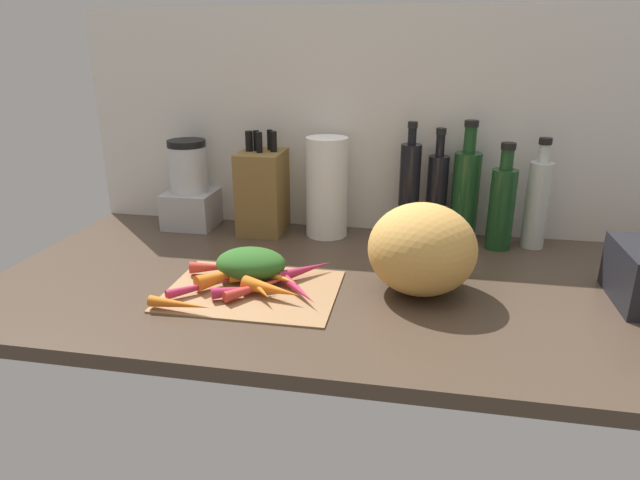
# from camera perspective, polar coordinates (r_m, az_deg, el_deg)

# --- Properties ---
(ground_plane) EXTENTS (1.70, 0.80, 0.03)m
(ground_plane) POSITION_cam_1_polar(r_m,az_deg,el_deg) (1.26, 4.88, -4.82)
(ground_plane) COLOR #47382B
(wall_back) EXTENTS (1.70, 0.03, 0.60)m
(wall_back) POSITION_cam_1_polar(r_m,az_deg,el_deg) (1.54, 6.75, 11.92)
(wall_back) COLOR silver
(wall_back) RESTS_ON ground_plane
(cutting_board) EXTENTS (0.37, 0.27, 0.01)m
(cutting_board) POSITION_cam_1_polar(r_m,az_deg,el_deg) (1.20, -7.00, -5.15)
(cutting_board) COLOR #997047
(cutting_board) RESTS_ON ground_plane
(carrot_0) EXTENTS (0.12, 0.05, 0.03)m
(carrot_0) POSITION_cam_1_polar(r_m,az_deg,el_deg) (1.29, -10.75, -2.78)
(carrot_0) COLOR red
(carrot_0) RESTS_ON cutting_board
(carrot_1) EXTENTS (0.13, 0.07, 0.02)m
(carrot_1) POSITION_cam_1_polar(r_m,az_deg,el_deg) (1.32, -7.48, -2.20)
(carrot_1) COLOR red
(carrot_1) RESTS_ON cutting_board
(carrot_2) EXTENTS (0.13, 0.14, 0.02)m
(carrot_2) POSITION_cam_1_polar(r_m,az_deg,el_deg) (1.18, -6.36, -4.82)
(carrot_2) COLOR red
(carrot_2) RESTS_ON cutting_board
(carrot_3) EXTENTS (0.16, 0.10, 0.03)m
(carrot_3) POSITION_cam_1_polar(r_m,az_deg,el_deg) (1.22, -5.24, -3.54)
(carrot_3) COLOR orange
(carrot_3) RESTS_ON cutting_board
(carrot_4) EXTENTS (0.11, 0.13, 0.02)m
(carrot_4) POSITION_cam_1_polar(r_m,az_deg,el_deg) (1.16, -2.27, -5.15)
(carrot_4) COLOR #B2264C
(carrot_4) RESTS_ON cutting_board
(carrot_5) EXTENTS (0.12, 0.14, 0.03)m
(carrot_5) POSITION_cam_1_polar(r_m,az_deg,el_deg) (1.18, -6.82, -4.56)
(carrot_5) COLOR orange
(carrot_5) RESTS_ON cutting_board
(carrot_6) EXTENTS (0.13, 0.08, 0.03)m
(carrot_6) POSITION_cam_1_polar(r_m,az_deg,el_deg) (1.17, -7.89, -5.15)
(carrot_6) COLOR #B2264C
(carrot_6) RESTS_ON cutting_board
(carrot_7) EXTENTS (0.11, 0.05, 0.03)m
(carrot_7) POSITION_cam_1_polar(r_m,az_deg,el_deg) (1.23, -6.87, -3.78)
(carrot_7) COLOR orange
(carrot_7) RESTS_ON cutting_board
(carrot_8) EXTENTS (0.13, 0.03, 0.02)m
(carrot_8) POSITION_cam_1_polar(r_m,az_deg,el_deg) (1.13, -14.33, -6.47)
(carrot_8) COLOR orange
(carrot_8) RESTS_ON cutting_board
(carrot_9) EXTENTS (0.13, 0.15, 0.03)m
(carrot_9) POSITION_cam_1_polar(r_m,az_deg,el_deg) (1.23, -9.30, -3.52)
(carrot_9) COLOR orange
(carrot_9) RESTS_ON cutting_board
(carrot_10) EXTENTS (0.12, 0.13, 0.03)m
(carrot_10) POSITION_cam_1_polar(r_m,az_deg,el_deg) (1.25, -1.56, -3.09)
(carrot_10) COLOR #B2264C
(carrot_10) RESTS_ON cutting_board
(carrot_11) EXTENTS (0.14, 0.13, 0.02)m
(carrot_11) POSITION_cam_1_polar(r_m,az_deg,el_deg) (1.21, -11.90, -4.67)
(carrot_11) COLOR #B2264C
(carrot_11) RESTS_ON cutting_board
(carrot_12) EXTENTS (0.14, 0.07, 0.03)m
(carrot_12) POSITION_cam_1_polar(r_m,az_deg,el_deg) (1.15, -5.00, -5.11)
(carrot_12) COLOR orange
(carrot_12) RESTS_ON cutting_board
(carrot_greens_pile) EXTENTS (0.16, 0.12, 0.07)m
(carrot_greens_pile) POSITION_cam_1_polar(r_m,az_deg,el_deg) (1.24, -7.17, -2.43)
(carrot_greens_pile) COLOR #2D6023
(carrot_greens_pile) RESTS_ON cutting_board
(winter_squash) EXTENTS (0.23, 0.23, 0.20)m
(winter_squash) POSITION_cam_1_polar(r_m,az_deg,el_deg) (1.18, 10.53, -0.93)
(winter_squash) COLOR gold
(winter_squash) RESTS_ON ground_plane
(knife_block) EXTENTS (0.12, 0.17, 0.28)m
(knife_block) POSITION_cam_1_polar(r_m,az_deg,el_deg) (1.56, -5.88, 5.14)
(knife_block) COLOR olive
(knife_block) RESTS_ON ground_plane
(blender_appliance) EXTENTS (0.14, 0.14, 0.25)m
(blender_appliance) POSITION_cam_1_polar(r_m,az_deg,el_deg) (1.63, -13.31, 5.08)
(blender_appliance) COLOR #B2B2B7
(blender_appliance) RESTS_ON ground_plane
(paper_towel_roll) EXTENTS (0.11, 0.11, 0.27)m
(paper_towel_roll) POSITION_cam_1_polar(r_m,az_deg,el_deg) (1.51, 0.71, 5.48)
(paper_towel_roll) COLOR white
(paper_towel_roll) RESTS_ON ground_plane
(bottle_0) EXTENTS (0.06, 0.06, 0.32)m
(bottle_0) POSITION_cam_1_polar(r_m,az_deg,el_deg) (1.50, 9.22, 5.12)
(bottle_0) COLOR black
(bottle_0) RESTS_ON ground_plane
(bottle_1) EXTENTS (0.06, 0.06, 0.30)m
(bottle_1) POSITION_cam_1_polar(r_m,az_deg,el_deg) (1.51, 11.99, 4.59)
(bottle_1) COLOR black
(bottle_1) RESTS_ON ground_plane
(bottle_2) EXTENTS (0.07, 0.07, 0.32)m
(bottle_2) POSITION_cam_1_polar(r_m,az_deg,el_deg) (1.51, 14.81, 4.66)
(bottle_2) COLOR #19421E
(bottle_2) RESTS_ON ground_plane
(bottle_3) EXTENTS (0.07, 0.07, 0.28)m
(bottle_3) POSITION_cam_1_polar(r_m,az_deg,el_deg) (1.48, 18.31, 3.40)
(bottle_3) COLOR #19421E
(bottle_3) RESTS_ON ground_plane
(bottle_4) EXTENTS (0.06, 0.06, 0.29)m
(bottle_4) POSITION_cam_1_polar(r_m,az_deg,el_deg) (1.52, 21.58, 3.67)
(bottle_4) COLOR silver
(bottle_4) RESTS_ON ground_plane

